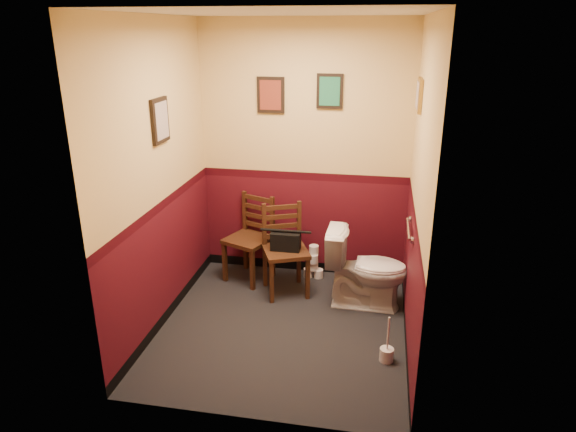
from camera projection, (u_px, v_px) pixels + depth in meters
name	position (u px, v px, depth m)	size (l,w,h in m)	color
floor	(283.00, 327.00, 4.73)	(2.20, 2.40, 0.00)	black
ceiling	(282.00, 12.00, 3.79)	(2.20, 2.40, 0.00)	silver
wall_back	(304.00, 154.00, 5.37)	(2.20, 2.70, 0.00)	#460C16
wall_front	(245.00, 243.00, 3.15)	(2.20, 2.70, 0.00)	#460C16
wall_left	(158.00, 180.00, 4.45)	(2.40, 2.70, 0.00)	#460C16
wall_right	(418.00, 194.00, 4.07)	(2.40, 2.70, 0.00)	#460C16
grab_bar	(409.00, 229.00, 4.45)	(0.05, 0.56, 0.06)	silver
framed_print_back_a	(271.00, 95.00, 5.20)	(0.28, 0.04, 0.36)	black
framed_print_back_b	(330.00, 91.00, 5.08)	(0.26, 0.04, 0.34)	black
framed_print_left	(160.00, 120.00, 4.36)	(0.04, 0.30, 0.38)	black
framed_print_right	(419.00, 95.00, 4.39)	(0.04, 0.34, 0.28)	olive
toilet	(366.00, 269.00, 4.98)	(0.44, 0.79, 0.78)	white
toilet_brush	(387.00, 354.00, 4.23)	(0.12, 0.12, 0.41)	silver
chair_left	(251.00, 238.00, 5.52)	(0.56, 0.56, 0.92)	#482715
chair_right	(285.00, 250.00, 5.24)	(0.56, 0.56, 0.92)	#482715
handbag	(286.00, 241.00, 5.16)	(0.30, 0.15, 0.22)	black
tp_stack	(313.00, 264.00, 5.61)	(0.22, 0.13, 0.38)	silver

